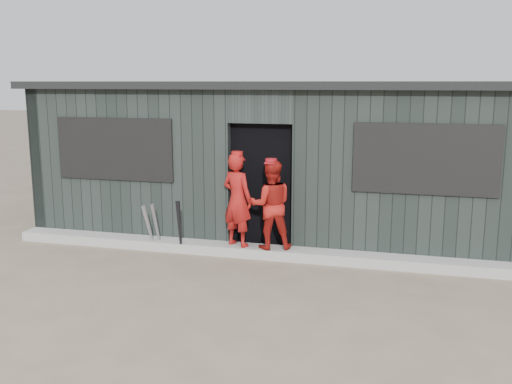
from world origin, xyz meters
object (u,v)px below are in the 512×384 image
(bat_left, at_px, (149,228))
(player_red_left, at_px, (237,200))
(bat_right, at_px, (180,227))
(player_red_right, at_px, (271,205))
(player_grey_back, at_px, (288,207))
(bat_mid, at_px, (156,227))
(dugout, at_px, (281,158))

(bat_left, relative_size, player_red_left, 0.54)
(bat_right, bearing_deg, player_red_left, 14.72)
(player_red_right, xyz_separation_m, player_grey_back, (0.12, 0.67, -0.16))
(bat_left, height_order, bat_right, bat_right)
(bat_right, height_order, player_red_right, player_red_right)
(player_red_left, relative_size, player_red_right, 1.07)
(player_grey_back, bearing_deg, player_red_left, 50.13)
(bat_mid, distance_m, player_grey_back, 2.10)
(dugout, bearing_deg, player_grey_back, -71.31)
(bat_right, xyz_separation_m, dugout, (1.15, 1.91, 0.86))
(bat_right, xyz_separation_m, player_grey_back, (1.50, 0.88, 0.22))
(player_grey_back, bearing_deg, dugout, -66.69)
(player_red_left, distance_m, dugout, 1.76)
(bat_mid, distance_m, bat_right, 0.46)
(player_red_right, xyz_separation_m, dugout, (-0.22, 1.69, 0.47))
(bat_mid, distance_m, player_red_left, 1.39)
(bat_left, relative_size, bat_right, 0.89)
(player_red_left, bearing_deg, bat_right, 38.21)
(dugout, bearing_deg, player_red_left, -100.00)
(bat_right, distance_m, player_grey_back, 1.75)
(player_red_right, distance_m, player_grey_back, 0.70)
(bat_right, bearing_deg, bat_mid, 164.02)
(bat_left, distance_m, bat_right, 0.54)
(player_red_left, height_order, player_red_right, player_red_left)
(bat_left, distance_m, dugout, 2.67)
(bat_left, relative_size, player_grey_back, 0.59)
(bat_mid, xyz_separation_m, player_red_right, (1.82, 0.09, 0.43))
(player_red_right, bearing_deg, bat_right, -7.98)
(bat_left, xyz_separation_m, bat_right, (0.54, -0.06, 0.05))
(player_red_left, bearing_deg, player_grey_back, -111.00)
(bat_mid, height_order, dugout, dugout)
(player_red_left, xyz_separation_m, dugout, (0.30, 1.68, 0.43))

